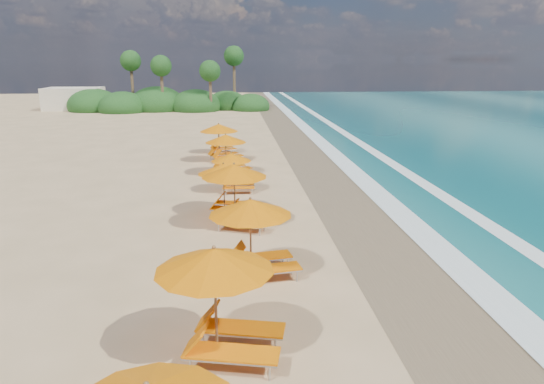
% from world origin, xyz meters
% --- Properties ---
extents(ground, '(160.00, 160.00, 0.00)m').
position_xyz_m(ground, '(0.00, 0.00, 0.00)').
color(ground, tan).
rests_on(ground, ground).
extents(wet_sand, '(4.00, 160.00, 0.01)m').
position_xyz_m(wet_sand, '(4.00, 0.00, 0.01)').
color(wet_sand, olive).
rests_on(wet_sand, ground).
extents(surf_foam, '(4.00, 160.00, 0.01)m').
position_xyz_m(surf_foam, '(6.70, 0.00, 0.03)').
color(surf_foam, white).
rests_on(surf_foam, ground).
extents(station_2, '(3.17, 3.04, 2.60)m').
position_xyz_m(station_2, '(-1.81, -9.29, 1.46)').
color(station_2, olive).
rests_on(station_2, ground).
extents(station_3, '(2.99, 2.85, 2.50)m').
position_xyz_m(station_3, '(-0.89, -5.19, 1.40)').
color(station_3, olive).
rests_on(station_3, ground).
extents(station_4, '(3.31, 3.27, 2.56)m').
position_xyz_m(station_4, '(-1.32, -0.68, 1.44)').
color(station_4, olive).
rests_on(station_4, ground).
extents(station_5, '(2.70, 2.60, 2.21)m').
position_xyz_m(station_5, '(-1.77, 1.12, 1.24)').
color(station_5, olive).
rests_on(station_5, ground).
extents(station_6, '(2.17, 2.01, 2.00)m').
position_xyz_m(station_6, '(-1.45, 4.59, 1.12)').
color(station_6, olive).
rests_on(station_6, ground).
extents(station_7, '(3.06, 3.02, 2.36)m').
position_xyz_m(station_7, '(-1.73, 8.53, 1.32)').
color(station_7, olive).
rests_on(station_7, ground).
extents(station_8, '(3.18, 3.12, 2.48)m').
position_xyz_m(station_8, '(-2.17, 12.24, 1.39)').
color(station_8, olive).
rests_on(station_8, ground).
extents(station_9, '(2.59, 2.53, 2.06)m').
position_xyz_m(station_9, '(-2.32, 15.13, 1.15)').
color(station_9, olive).
rests_on(station_9, ground).
extents(treeline, '(25.80, 8.80, 9.74)m').
position_xyz_m(treeline, '(-9.94, 45.51, 1.00)').
color(treeline, '#163D14').
rests_on(treeline, ground).
extents(beach_building, '(7.00, 5.00, 2.80)m').
position_xyz_m(beach_building, '(-22.00, 48.00, 1.40)').
color(beach_building, beige).
rests_on(beach_building, ground).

